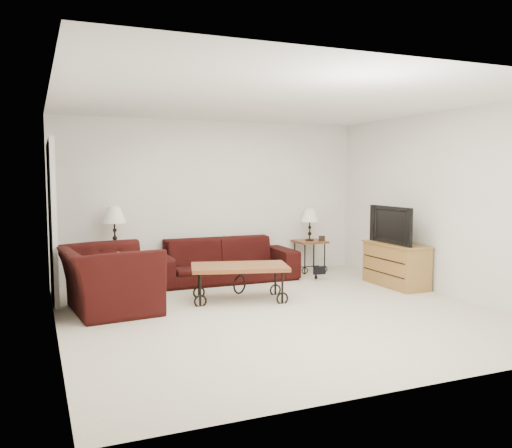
{
  "coord_description": "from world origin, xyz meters",
  "views": [
    {
      "loc": [
        -2.68,
        -5.73,
        1.65
      ],
      "look_at": [
        0.0,
        0.7,
        1.0
      ],
      "focal_mm": 37.6,
      "sensor_mm": 36.0,
      "label": 1
    }
  ],
  "objects_px": {
    "sofa": "(224,260)",
    "side_table_right": "(309,256)",
    "coffee_table": "(240,283)",
    "armchair": "(109,279)",
    "tv_stand": "(396,265)",
    "lamp_left": "(115,227)",
    "television": "(396,225)",
    "backpack": "(316,267)",
    "lamp_right": "(310,225)",
    "side_table_left": "(116,267)"
  },
  "relations": [
    {
      "from": "side_table_left",
      "to": "coffee_table",
      "type": "height_order",
      "value": "side_table_left"
    },
    {
      "from": "side_table_left",
      "to": "side_table_right",
      "type": "height_order",
      "value": "side_table_left"
    },
    {
      "from": "television",
      "to": "lamp_left",
      "type": "bearing_deg",
      "value": -111.72
    },
    {
      "from": "side_table_left",
      "to": "lamp_right",
      "type": "relative_size",
      "value": 1.11
    },
    {
      "from": "lamp_right",
      "to": "tv_stand",
      "type": "bearing_deg",
      "value": -67.69
    },
    {
      "from": "coffee_table",
      "to": "television",
      "type": "relative_size",
      "value": 1.31
    },
    {
      "from": "armchair",
      "to": "tv_stand",
      "type": "distance_m",
      "value": 4.11
    },
    {
      "from": "side_table_left",
      "to": "lamp_right",
      "type": "bearing_deg",
      "value": 0.0
    },
    {
      "from": "coffee_table",
      "to": "tv_stand",
      "type": "bearing_deg",
      "value": -1.16
    },
    {
      "from": "armchair",
      "to": "backpack",
      "type": "relative_size",
      "value": 3.1
    },
    {
      "from": "side_table_right",
      "to": "coffee_table",
      "type": "height_order",
      "value": "side_table_right"
    },
    {
      "from": "tv_stand",
      "to": "lamp_left",
      "type": "bearing_deg",
      "value": 158.38
    },
    {
      "from": "lamp_left",
      "to": "backpack",
      "type": "bearing_deg",
      "value": -11.79
    },
    {
      "from": "lamp_left",
      "to": "lamp_right",
      "type": "xyz_separation_m",
      "value": [
        3.21,
        0.0,
        -0.09
      ]
    },
    {
      "from": "side_table_left",
      "to": "lamp_left",
      "type": "distance_m",
      "value": 0.59
    },
    {
      "from": "armchair",
      "to": "backpack",
      "type": "bearing_deg",
      "value": -82.93
    },
    {
      "from": "lamp_left",
      "to": "tv_stand",
      "type": "xyz_separation_m",
      "value": [
        3.83,
        -1.52,
        -0.57
      ]
    },
    {
      "from": "side_table_right",
      "to": "lamp_right",
      "type": "height_order",
      "value": "lamp_right"
    },
    {
      "from": "armchair",
      "to": "television",
      "type": "bearing_deg",
      "value": -97.96
    },
    {
      "from": "television",
      "to": "backpack",
      "type": "bearing_deg",
      "value": -137.44
    },
    {
      "from": "sofa",
      "to": "lamp_right",
      "type": "relative_size",
      "value": 4.2
    },
    {
      "from": "lamp_left",
      "to": "tv_stand",
      "type": "relative_size",
      "value": 0.56
    },
    {
      "from": "sofa",
      "to": "lamp_left",
      "type": "relative_size",
      "value": 3.79
    },
    {
      "from": "sofa",
      "to": "tv_stand",
      "type": "bearing_deg",
      "value": -31.09
    },
    {
      "from": "coffee_table",
      "to": "armchair",
      "type": "distance_m",
      "value": 1.66
    },
    {
      "from": "television",
      "to": "side_table_left",
      "type": "bearing_deg",
      "value": -111.72
    },
    {
      "from": "side_table_right",
      "to": "lamp_right",
      "type": "bearing_deg",
      "value": 0.0
    },
    {
      "from": "sofa",
      "to": "television",
      "type": "relative_size",
      "value": 2.36
    },
    {
      "from": "coffee_table",
      "to": "lamp_right",
      "type": "bearing_deg",
      "value": 38.78
    },
    {
      "from": "armchair",
      "to": "sofa",
      "type": "bearing_deg",
      "value": -63.42
    },
    {
      "from": "lamp_right",
      "to": "coffee_table",
      "type": "relative_size",
      "value": 0.43
    },
    {
      "from": "tv_stand",
      "to": "coffee_table",
      "type": "bearing_deg",
      "value": 178.84
    },
    {
      "from": "side_table_right",
      "to": "backpack",
      "type": "distance_m",
      "value": 0.66
    },
    {
      "from": "lamp_left",
      "to": "side_table_right",
      "type": "bearing_deg",
      "value": 0.0
    },
    {
      "from": "lamp_right",
      "to": "lamp_left",
      "type": "bearing_deg",
      "value": 180.0
    },
    {
      "from": "side_table_left",
      "to": "backpack",
      "type": "xyz_separation_m",
      "value": [
        2.99,
        -0.62,
        -0.1
      ]
    },
    {
      "from": "side_table_right",
      "to": "tv_stand",
      "type": "distance_m",
      "value": 1.64
    },
    {
      "from": "armchair",
      "to": "coffee_table",
      "type": "bearing_deg",
      "value": -98.76
    },
    {
      "from": "sofa",
      "to": "side_table_right",
      "type": "distance_m",
      "value": 1.61
    },
    {
      "from": "sofa",
      "to": "lamp_right",
      "type": "xyz_separation_m",
      "value": [
        1.6,
        0.18,
        0.47
      ]
    },
    {
      "from": "coffee_table",
      "to": "lamp_left",
      "type": "bearing_deg",
      "value": 133.22
    },
    {
      "from": "side_table_left",
      "to": "tv_stand",
      "type": "height_order",
      "value": "tv_stand"
    },
    {
      "from": "side_table_left",
      "to": "lamp_left",
      "type": "xyz_separation_m",
      "value": [
        0.0,
        0.0,
        0.59
      ]
    },
    {
      "from": "television",
      "to": "side_table_right",
      "type": "bearing_deg",
      "value": -158.34
    },
    {
      "from": "lamp_right",
      "to": "side_table_left",
      "type": "bearing_deg",
      "value": 180.0
    },
    {
      "from": "coffee_table",
      "to": "armchair",
      "type": "bearing_deg",
      "value": 177.48
    },
    {
      "from": "side_table_right",
      "to": "coffee_table",
      "type": "xyz_separation_m",
      "value": [
        -1.83,
        -1.47,
        -0.03
      ]
    },
    {
      "from": "lamp_left",
      "to": "television",
      "type": "distance_m",
      "value": 4.1
    },
    {
      "from": "lamp_left",
      "to": "coffee_table",
      "type": "xyz_separation_m",
      "value": [
        1.38,
        -1.47,
        -0.65
      ]
    },
    {
      "from": "side_table_right",
      "to": "lamp_left",
      "type": "bearing_deg",
      "value": 180.0
    }
  ]
}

